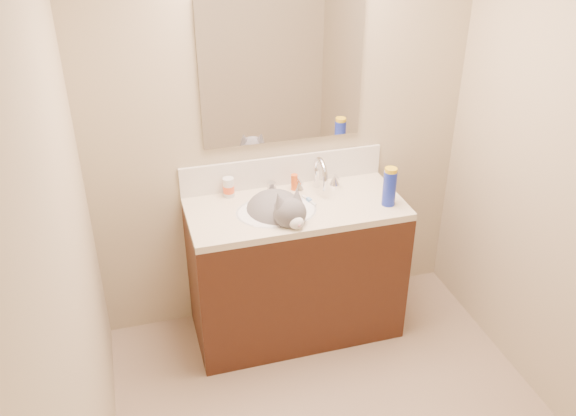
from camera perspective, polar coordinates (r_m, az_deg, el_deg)
room_shell at (r=2.26m, az=8.03°, el=2.48°), size 2.24×2.54×2.52m
vanity_cabinet at (r=3.60m, az=0.70°, el=-6.01°), size 1.20×0.55×0.82m
counter_slab at (r=3.37m, az=0.74°, el=-0.05°), size 1.20×0.55×0.04m
basin at (r=3.34m, az=-1.08°, el=-1.32°), size 0.45×0.36×0.14m
faucet at (r=3.48m, az=2.94°, el=2.95°), size 0.28×0.20×0.21m
cat at (r=3.31m, az=-0.87°, el=-0.54°), size 0.43×0.49×0.35m
backsplash at (r=3.54m, az=-0.48°, el=3.52°), size 1.20×0.02×0.18m
mirror at (r=3.32m, az=-0.52°, el=12.70°), size 0.90×0.02×0.80m
pill_bottle at (r=3.44m, az=-5.58°, el=1.94°), size 0.07×0.07×0.11m
pill_label at (r=3.45m, az=-5.57°, el=1.78°), size 0.08×0.08×0.04m
silver_jar at (r=3.49m, az=-1.54°, el=1.98°), size 0.06×0.06×0.06m
amber_bottle at (r=3.50m, az=0.59°, el=2.44°), size 0.05×0.05×0.10m
toothbrush at (r=3.40m, az=1.97°, el=0.72°), size 0.05×0.13×0.01m
toothbrush_head at (r=3.40m, az=1.97°, el=0.79°), size 0.03×0.04×0.02m
spray_can at (r=3.37m, az=9.46°, el=1.83°), size 0.08×0.08×0.20m
spray_cap at (r=3.32m, az=9.60°, el=3.37°), size 0.08×0.08×0.04m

